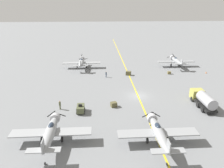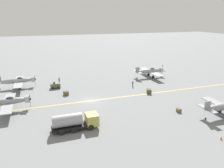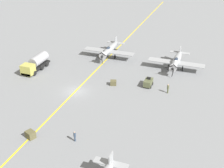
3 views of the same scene
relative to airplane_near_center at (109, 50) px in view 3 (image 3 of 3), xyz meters
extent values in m
plane|color=slate|center=(0.21, 17.74, -2.01)|extent=(400.00, 400.00, 0.00)
cube|color=yellow|center=(0.21, 17.74, -2.01)|extent=(0.30, 160.00, 0.01)
cube|color=#929497|center=(-13.87, 36.34, 0.19)|extent=(4.40, 1.10, 0.12)
cube|color=#929497|center=(-13.87, 36.34, 0.84)|extent=(0.14, 1.30, 1.60)
ellipsoid|color=gray|center=(0.00, -0.41, 0.04)|extent=(1.50, 9.50, 1.42)
cylinder|color=#B7B7BC|center=(0.00, 4.04, 0.04)|extent=(1.58, 0.90, 1.58)
ellipsoid|color=#232D3D|center=(0.00, 0.73, 0.60)|extent=(0.80, 1.70, 0.76)
cube|color=gray|center=(0.00, 0.35, -0.30)|extent=(12.00, 2.10, 0.16)
cube|color=gray|center=(0.00, -4.50, 0.19)|extent=(4.40, 1.10, 0.12)
cube|color=gray|center=(0.00, -4.50, 0.84)|extent=(0.14, 1.30, 1.60)
sphere|color=black|center=(0.00, 4.54, 0.04)|extent=(0.56, 0.56, 0.56)
cube|color=black|center=(0.03, 4.54, -0.84)|extent=(0.20, 0.06, 1.75)
cube|color=black|center=(0.74, 4.54, 0.50)|extent=(1.56, 0.06, 1.05)
cube|color=black|center=(-0.77, 4.54, 0.45)|extent=(1.61, 0.06, 0.94)
cylinder|color=black|center=(-1.50, 0.35, -0.93)|extent=(0.14, 0.14, 1.26)
cylinder|color=black|center=(-1.50, 0.35, -1.56)|extent=(0.22, 0.90, 0.90)
cylinder|color=black|center=(1.50, 0.35, -0.93)|extent=(0.14, 0.14, 1.26)
cylinder|color=black|center=(1.50, 0.35, -1.56)|extent=(0.22, 0.90, 0.90)
cylinder|color=black|center=(0.00, -4.56, -1.83)|extent=(0.12, 0.36, 0.36)
ellipsoid|color=#95989B|center=(-15.87, 0.77, 0.04)|extent=(1.50, 9.50, 1.42)
cylinder|color=#B7B7BC|center=(-15.87, 5.22, 0.04)|extent=(1.58, 0.90, 1.58)
ellipsoid|color=#232D3D|center=(-15.87, 1.91, 0.60)|extent=(0.80, 1.70, 0.76)
cube|color=#95989B|center=(-15.87, 1.53, -0.30)|extent=(12.00, 2.10, 0.16)
cube|color=#95989B|center=(-15.87, -3.32, 0.19)|extent=(4.40, 1.10, 0.12)
cube|color=#95989B|center=(-15.87, -3.32, 0.84)|extent=(0.14, 1.30, 1.60)
sphere|color=black|center=(-15.87, 5.72, 0.04)|extent=(0.56, 0.56, 0.56)
cube|color=black|center=(-16.56, 5.72, 0.57)|extent=(1.48, 0.06, 1.17)
cube|color=black|center=(-15.98, 5.72, -0.83)|extent=(0.36, 0.06, 1.75)
cube|color=black|center=(-15.06, 5.72, 0.38)|extent=(1.67, 0.06, 0.81)
cylinder|color=black|center=(-17.37, 1.53, -0.93)|extent=(0.14, 0.14, 1.26)
cylinder|color=black|center=(-17.37, 1.53, -1.56)|extent=(0.22, 0.90, 0.90)
cylinder|color=black|center=(-14.37, 1.53, -0.93)|extent=(0.14, 0.14, 1.26)
cylinder|color=black|center=(-14.37, 1.53, -1.56)|extent=(0.22, 0.90, 0.90)
cylinder|color=black|center=(-15.87, -3.38, -1.83)|extent=(0.12, 0.36, 0.36)
cube|color=black|center=(12.43, 11.89, -1.39)|extent=(2.25, 8.00, 0.40)
cube|color=#B2AD4C|center=(12.43, 14.85, -0.59)|extent=(2.50, 2.08, 2.00)
cylinder|color=#9E9EA3|center=(12.43, 10.57, -0.09)|extent=(2.10, 4.96, 2.10)
cylinder|color=black|center=(11.24, 14.37, -1.51)|extent=(0.30, 1.00, 1.00)
cylinder|color=black|center=(13.61, 14.37, -1.51)|extent=(0.30, 1.00, 1.00)
cylinder|color=black|center=(11.24, 11.49, -1.51)|extent=(0.30, 1.00, 1.00)
cylinder|color=black|center=(13.61, 11.49, -1.51)|extent=(0.30, 1.00, 1.00)
cylinder|color=black|center=(11.24, 9.41, -1.51)|extent=(0.30, 1.00, 1.00)
cylinder|color=black|center=(13.61, 9.41, -1.51)|extent=(0.30, 1.00, 1.00)
cube|color=#515638|center=(-12.18, 10.88, -1.21)|extent=(1.40, 2.60, 1.10)
cube|color=black|center=(-12.18, 10.62, -0.44)|extent=(0.70, 0.36, 0.44)
cylinder|color=black|center=(-12.87, 11.59, -1.71)|extent=(0.20, 0.60, 0.60)
cylinder|color=black|center=(-11.49, 11.59, -1.71)|extent=(0.20, 0.60, 0.60)
cylinder|color=black|center=(-12.87, 10.16, -1.71)|extent=(0.20, 0.60, 0.60)
cylinder|color=black|center=(-11.49, 10.16, -1.71)|extent=(0.20, 0.60, 0.60)
cylinder|color=#334256|center=(-6.44, 31.38, -1.61)|extent=(0.25, 0.25, 0.79)
cylinder|color=#334256|center=(-6.44, 31.38, -0.89)|extent=(0.36, 0.36, 0.66)
sphere|color=tan|center=(-6.44, 31.38, -0.45)|extent=(0.22, 0.22, 0.22)
cylinder|color=#515638|center=(-16.32, 12.36, -1.58)|extent=(0.27, 0.27, 0.87)
cylinder|color=#515638|center=(-16.32, 12.36, -0.78)|extent=(0.40, 0.40, 0.72)
sphere|color=tan|center=(-16.32, 12.36, -0.30)|extent=(0.24, 0.24, 0.24)
cube|color=brown|center=(0.09, 32.93, -1.45)|extent=(1.66, 1.54, 1.12)
cube|color=brown|center=(-5.65, 12.81, -1.52)|extent=(1.41, 1.29, 0.98)
camera|label=1|loc=(-8.63, -26.90, 17.93)|focal=35.00mm
camera|label=2|loc=(46.47, 6.67, 16.57)|focal=35.00mm
camera|label=3|loc=(-24.14, 63.86, 26.41)|focal=50.00mm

